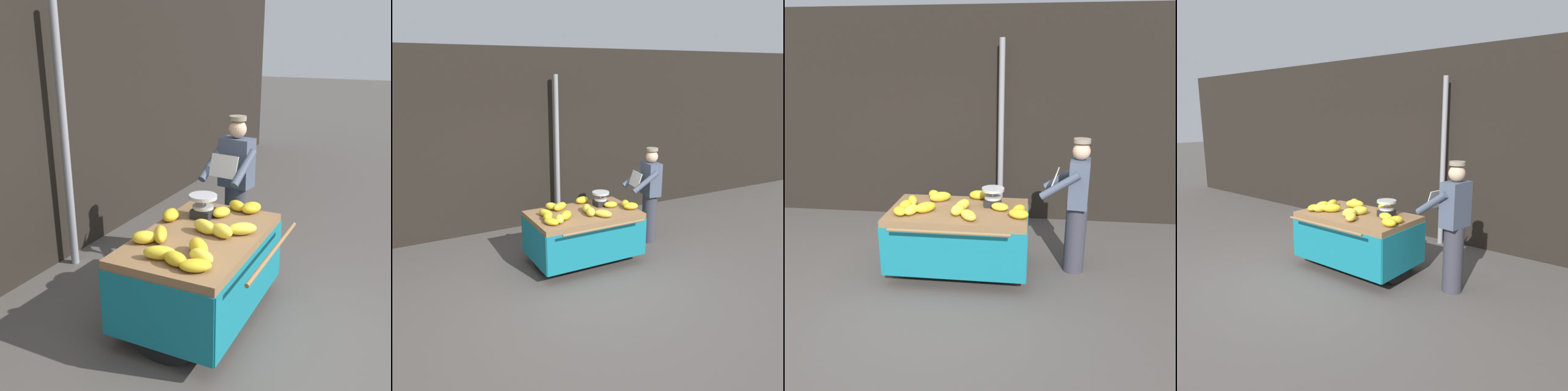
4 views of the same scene
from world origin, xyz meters
TOP-DOWN VIEW (x-y plane):
  - ground_plane at (0.00, 0.00)m, footprint 60.00×60.00m
  - back_wall at (0.00, 2.97)m, footprint 16.00×0.24m
  - street_pole at (0.64, 2.67)m, footprint 0.09×0.09m
  - banana_cart at (0.27, 0.83)m, footprint 1.70×1.23m
  - weighing_scale at (0.67, 1.00)m, footprint 0.28×0.28m
  - banana_bunch_0 at (-0.39, 0.56)m, footprint 0.25×0.29m
  - banana_bunch_1 at (1.00, 0.76)m, footprint 0.21×0.24m
  - banana_bunch_2 at (0.29, 0.63)m, footprint 0.20×0.26m
  - banana_bunch_3 at (0.46, 1.24)m, footprint 0.24×0.16m
  - banana_bunch_4 at (-0.26, 0.58)m, footprint 0.19×0.26m
  - banana_bunch_5 at (-0.11, 0.67)m, footprint 0.29×0.29m
  - banana_bunch_6 at (-0.02, 1.09)m, footprint 0.30×0.23m
  - banana_bunch_7 at (-0.12, 1.19)m, footprint 0.22×0.25m
  - banana_bunch_8 at (0.43, 0.49)m, footprint 0.27×0.30m
  - banana_bunch_9 at (0.77, 0.84)m, footprint 0.25×0.21m
  - banana_bunch_10 at (-0.37, 0.75)m, footprint 0.19×0.25m
  - banana_bunch_11 at (0.32, 0.81)m, footprint 0.22×0.29m
  - banana_bunch_12 at (-0.33, 0.91)m, footprint 0.20×0.29m
  - banana_bunch_13 at (1.00, 0.61)m, footprint 0.28×0.24m
  - vendor_person at (1.70, 1.05)m, footprint 0.62×0.57m

SIDE VIEW (x-z plane):
  - ground_plane at x=0.00m, z-range 0.00..0.00m
  - banana_cart at x=0.27m, z-range 0.20..1.05m
  - vendor_person at x=1.70m, z-range 0.02..1.73m
  - banana_bunch_0 at x=-0.39m, z-range 0.85..0.95m
  - banana_bunch_9 at x=0.77m, z-range 0.85..0.95m
  - banana_bunch_1 at x=1.00m, z-range 0.85..0.96m
  - banana_bunch_13 at x=1.00m, z-range 0.85..0.96m
  - banana_bunch_8 at x=0.43m, z-range 0.85..0.96m
  - banana_bunch_7 at x=-0.12m, z-range 0.85..0.97m
  - banana_bunch_10 at x=-0.37m, z-range 0.85..0.97m
  - banana_bunch_12 at x=-0.33m, z-range 0.85..0.97m
  - banana_bunch_3 at x=0.46m, z-range 0.85..0.97m
  - banana_bunch_4 at x=-0.26m, z-range 0.85..0.97m
  - banana_bunch_11 at x=0.32m, z-range 0.85..0.98m
  - banana_bunch_5 at x=-0.11m, z-range 0.85..0.98m
  - banana_bunch_2 at x=0.29m, z-range 0.85..0.98m
  - banana_bunch_6 at x=-0.02m, z-range 0.85..0.98m
  - weighing_scale at x=0.67m, z-range 0.85..1.09m
  - street_pole at x=0.64m, z-range 0.00..2.92m
  - back_wall at x=0.00m, z-range 0.00..3.40m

